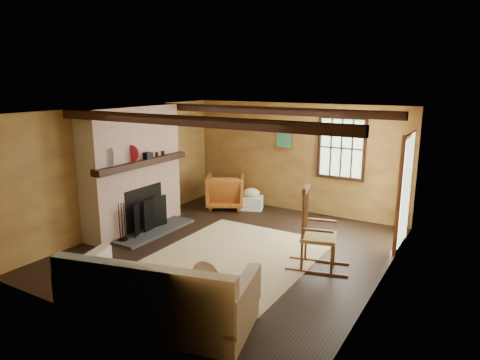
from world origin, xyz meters
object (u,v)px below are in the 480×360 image
Objects in this scene: fireplace at (134,174)px; laundry_basket at (251,203)px; rocking_chair at (316,234)px; sofa at (158,299)px; armchair at (225,191)px.

laundry_basket is at bearing 59.52° from fireplace.
rocking_chair is 3.26m from laundry_basket.
armchair is (-1.95, 4.53, 0.06)m from sofa.
sofa is (-1.02, -2.49, -0.23)m from rocking_chair.
armchair is at bearing -164.51° from laundry_basket.
rocking_chair is at bearing 53.85° from sofa.
fireplace is at bearing -120.48° from laundry_basket.
fireplace reaches higher than laundry_basket.
rocking_chair reaches higher than sofa.
fireplace is at bearing 124.40° from sofa.
laundry_basket is at bearing 32.61° from rocking_chair.
armchair is (0.75, 2.12, -0.72)m from fireplace.
laundry_basket is (-1.35, 4.69, -0.18)m from sofa.
sofa is at bearing 143.13° from rocking_chair.
sofa reaches higher than laundry_basket.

